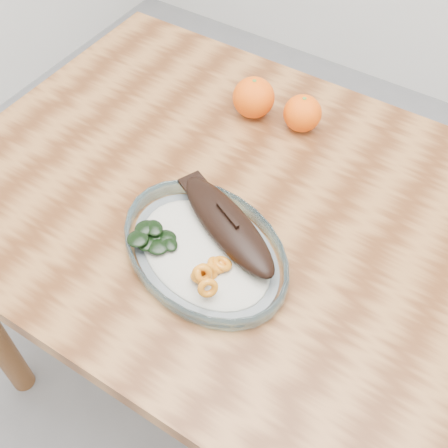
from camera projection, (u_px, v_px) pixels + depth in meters
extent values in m
plane|color=slate|center=(250.00, 382.00, 1.58)|extent=(3.00, 3.00, 0.00)
cube|color=#572E14|center=(264.00, 219.00, 1.01)|extent=(1.20, 0.80, 0.04)
cylinder|color=brown|center=(157.00, 149.00, 1.67)|extent=(0.06, 0.06, 0.71)
ellipsoid|color=white|center=(205.00, 253.00, 0.94)|extent=(0.68, 0.57, 0.01)
torus|color=#83B6CB|center=(205.00, 249.00, 0.93)|extent=(0.72, 0.72, 0.03)
ellipsoid|color=silver|center=(204.00, 246.00, 0.92)|extent=(0.60, 0.50, 0.02)
ellipsoid|color=black|center=(228.00, 219.00, 0.92)|extent=(0.26, 0.17, 0.04)
ellipsoid|color=black|center=(228.00, 222.00, 0.93)|extent=(0.22, 0.14, 0.02)
cube|color=black|center=(194.00, 178.00, 0.98)|extent=(0.06, 0.06, 0.01)
cube|color=black|center=(228.00, 211.00, 0.91)|extent=(0.06, 0.03, 0.02)
torus|color=#BD500D|center=(222.00, 258.00, 0.89)|extent=(0.05, 0.05, 0.03)
torus|color=#BD500D|center=(200.00, 272.00, 0.87)|extent=(0.04, 0.04, 0.03)
torus|color=#BD500D|center=(216.00, 259.00, 0.88)|extent=(0.04, 0.04, 0.03)
torus|color=#BD500D|center=(208.00, 267.00, 0.87)|extent=(0.04, 0.04, 0.04)
torus|color=#BD500D|center=(208.00, 282.00, 0.84)|extent=(0.04, 0.04, 0.04)
torus|color=#BD500D|center=(202.00, 268.00, 0.86)|extent=(0.04, 0.04, 0.04)
torus|color=#BD500D|center=(203.00, 268.00, 0.86)|extent=(0.04, 0.05, 0.04)
ellipsoid|color=black|center=(157.00, 240.00, 0.91)|extent=(0.05, 0.04, 0.01)
ellipsoid|color=black|center=(155.00, 231.00, 0.92)|extent=(0.04, 0.04, 0.01)
ellipsoid|color=black|center=(165.00, 231.00, 0.92)|extent=(0.04, 0.03, 0.01)
ellipsoid|color=black|center=(147.00, 237.00, 0.91)|extent=(0.04, 0.04, 0.01)
ellipsoid|color=black|center=(168.00, 238.00, 0.91)|extent=(0.04, 0.04, 0.01)
ellipsoid|color=black|center=(146.00, 226.00, 0.93)|extent=(0.04, 0.04, 0.01)
ellipsoid|color=black|center=(137.00, 233.00, 0.91)|extent=(0.04, 0.04, 0.01)
ellipsoid|color=black|center=(153.00, 222.00, 0.92)|extent=(0.05, 0.04, 0.01)
ellipsoid|color=black|center=(144.00, 222.00, 0.92)|extent=(0.04, 0.04, 0.01)
sphere|color=#FF4C05|center=(254.00, 97.00, 1.13)|extent=(0.09, 0.09, 0.09)
sphere|color=#FF4C05|center=(302.00, 113.00, 1.11)|extent=(0.08, 0.08, 0.08)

